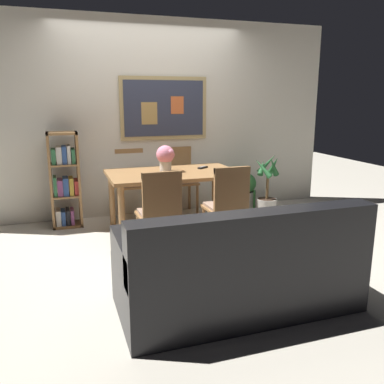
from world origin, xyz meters
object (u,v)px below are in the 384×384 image
(flower_vase, at_px, (166,157))
(bookshelf, at_px, (65,182))
(dining_chair_near_right, at_px, (228,201))
(dining_chair_near_left, at_px, (160,208))
(leather_couch, at_px, (239,271))
(potted_palm, at_px, (267,193))
(tv_remote, at_px, (203,167))
(potted_ivy, at_px, (246,191))
(dining_table, at_px, (173,179))
(dining_chair_far_left, at_px, (131,177))
(dining_chair_far_right, at_px, (180,174))

(flower_vase, bearing_deg, bookshelf, 154.61)
(dining_chair_near_right, xyz_separation_m, flower_vase, (-0.43, 0.86, 0.37))
(dining_chair_near_left, bearing_deg, leather_couch, -73.78)
(leather_couch, height_order, potted_palm, leather_couch)
(dining_chair_near_right, height_order, tv_remote, dining_chair_near_right)
(potted_ivy, bearing_deg, dining_chair_near_right, -122.58)
(dining_table, distance_m, dining_chair_near_left, 0.91)
(dining_chair_far_left, bearing_deg, potted_palm, -15.84)
(tv_remote, bearing_deg, bookshelf, 163.25)
(dining_chair_far_left, height_order, flower_vase, flower_vase)
(bookshelf, distance_m, tv_remote, 1.71)
(dining_chair_near_right, xyz_separation_m, potted_palm, (1.07, 1.09, -0.24))
(dining_chair_far_left, bearing_deg, dining_chair_near_right, -65.79)
(bookshelf, distance_m, potted_palm, 2.67)
(dining_chair_far_right, bearing_deg, tv_remote, -81.80)
(dining_chair_far_left, relative_size, potted_ivy, 1.70)
(dining_chair_far_right, distance_m, dining_chair_far_left, 0.68)
(tv_remote, bearing_deg, potted_ivy, 31.17)
(potted_palm, bearing_deg, dining_chair_near_right, -134.40)
(dining_chair_far_left, bearing_deg, tv_remote, -41.25)
(leather_couch, bearing_deg, dining_table, 88.69)
(dining_chair_far_right, relative_size, potted_ivy, 1.70)
(dining_chair_far_right, relative_size, tv_remote, 5.89)
(dining_chair_near_left, height_order, flower_vase, flower_vase)
(bookshelf, height_order, potted_palm, bookshelf)
(leather_couch, relative_size, potted_ivy, 3.37)
(leather_couch, height_order, flower_vase, flower_vase)
(dining_chair_far_left, bearing_deg, dining_table, -65.76)
(potted_palm, bearing_deg, tv_remote, -170.14)
(dining_chair_near_left, xyz_separation_m, potted_palm, (1.80, 1.12, -0.24))
(leather_couch, relative_size, potted_palm, 2.16)
(leather_couch, relative_size, bookshelf, 1.53)
(dining_chair_near_right, xyz_separation_m, leather_couch, (-0.40, -1.16, -0.23))
(dining_table, xyz_separation_m, dining_chair_near_left, (-0.37, -0.82, -0.10))
(potted_palm, bearing_deg, dining_table, -168.18)
(dining_chair_near_right, bearing_deg, potted_palm, 45.60)
(dining_table, height_order, potted_palm, potted_palm)
(dining_table, xyz_separation_m, potted_palm, (1.42, 0.30, -0.34))
(dining_chair_far_left, relative_size, flower_vase, 2.96)
(flower_vase, bearing_deg, dining_chair_far_right, 61.42)
(dining_chair_far_right, bearing_deg, dining_table, -112.19)
(dining_chair_far_right, bearing_deg, bookshelf, -173.67)
(leather_couch, distance_m, potted_ivy, 2.91)
(dining_table, bearing_deg, dining_chair_near_right, -65.81)
(dining_chair_near_left, xyz_separation_m, flower_vase, (0.30, 0.89, 0.37))
(dining_table, bearing_deg, potted_ivy, 26.75)
(potted_palm, bearing_deg, flower_vase, -171.30)
(dining_chair_near_right, height_order, potted_palm, dining_chair_near_right)
(dining_table, bearing_deg, flower_vase, 134.93)
(dining_table, height_order, dining_chair_near_left, dining_chair_near_left)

